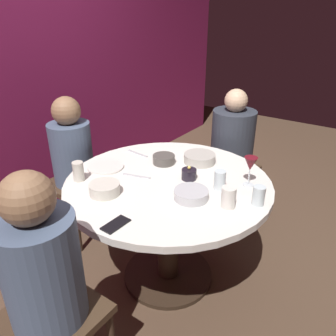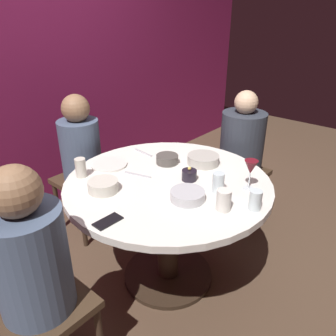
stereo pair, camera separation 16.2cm
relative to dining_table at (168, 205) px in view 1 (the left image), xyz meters
name	(u,v)px [view 1 (the left image)]	position (x,y,z in m)	size (l,w,h in m)	color
ground_plane	(168,275)	(0.00, 0.00, -0.57)	(8.00, 8.00, 0.00)	#4C3828
back_wall	(7,62)	(0.00, 1.49, 0.73)	(6.00, 0.10, 2.60)	maroon
dining_table	(168,205)	(0.00, 0.00, 0.00)	(1.22, 1.22, 0.75)	silver
seated_diner_left	(42,270)	(-0.88, 0.00, 0.14)	(0.40, 0.40, 1.16)	#3F2D1E
seated_diner_back	(72,154)	(0.00, 0.87, 0.13)	(0.40, 0.40, 1.13)	#3F2D1E
seated_diner_right	(232,142)	(0.89, 0.00, 0.13)	(0.40, 0.40, 1.13)	#3F2D1E
candle_holder	(189,174)	(0.08, -0.09, 0.20)	(0.09, 0.09, 0.09)	black
wine_glass	(250,165)	(0.22, -0.41, 0.30)	(0.08, 0.08, 0.18)	silver
dinner_plate	(106,167)	(-0.09, 0.42, 0.18)	(0.23, 0.23, 0.01)	silver
cell_phone	(116,224)	(-0.51, -0.06, 0.18)	(0.07, 0.14, 0.01)	black
bowl_serving_large	(191,194)	(-0.10, -0.22, 0.20)	(0.19, 0.19, 0.05)	#B7B7BC
bowl_salad_center	(200,158)	(0.32, -0.03, 0.20)	(0.21, 0.21, 0.06)	#B2ADA3
bowl_small_white	(164,159)	(0.18, 0.16, 0.20)	(0.14, 0.14, 0.06)	#4C4742
bowl_sauce_side	(105,189)	(-0.33, 0.19, 0.20)	(0.17, 0.17, 0.06)	beige
cup_near_candle	(228,197)	(-0.06, -0.42, 0.23)	(0.08, 0.08, 0.11)	silver
cup_by_left_diner	(259,196)	(0.05, -0.54, 0.22)	(0.06, 0.06, 0.11)	silver
cup_by_right_diner	(78,171)	(-0.30, 0.43, 0.23)	(0.06, 0.06, 0.12)	beige
cup_center_front	(220,180)	(0.07, -0.30, 0.23)	(0.06, 0.06, 0.12)	silver
fork_near_plate	(138,153)	(0.20, 0.40, 0.18)	(0.02, 0.18, 0.01)	#B7B7BC
knife_near_plate	(136,176)	(-0.07, 0.18, 0.18)	(0.02, 0.18, 0.01)	#B7B7BC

